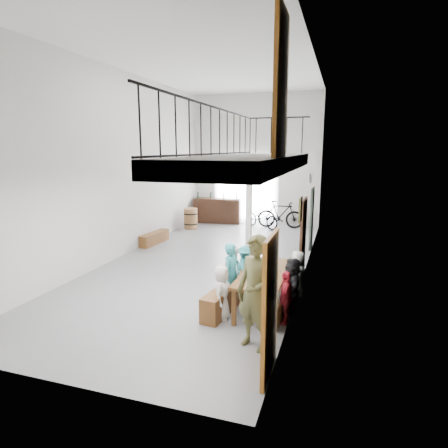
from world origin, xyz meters
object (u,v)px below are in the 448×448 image
(tasting_table, at_px, (266,276))
(serving_counter, at_px, (217,211))
(oak_barrel, at_px, (191,219))
(side_bench, at_px, (154,238))
(bicycle_near, at_px, (262,217))
(bench_inner, at_px, (231,294))
(host_standing, at_px, (256,293))

(tasting_table, xyz_separation_m, serving_counter, (-3.80, 8.31, -0.17))
(serving_counter, bearing_deg, tasting_table, -71.11)
(oak_barrel, height_order, serving_counter, serving_counter)
(side_bench, distance_m, oak_barrel, 2.71)
(serving_counter, relative_size, bicycle_near, 1.19)
(tasting_table, distance_m, bicycle_near, 8.01)
(bench_inner, xyz_separation_m, side_bench, (-3.98, 4.15, -0.05))
(oak_barrel, relative_size, host_standing, 0.44)
(serving_counter, distance_m, host_standing, 10.62)
(tasting_table, relative_size, bench_inner, 1.01)
(side_bench, xyz_separation_m, bicycle_near, (2.99, 3.70, 0.25))
(host_standing, bearing_deg, oak_barrel, 141.89)
(bench_inner, relative_size, side_bench, 1.51)
(host_standing, distance_m, bicycle_near, 9.56)
(side_bench, bearing_deg, oak_barrel, 84.75)
(tasting_table, xyz_separation_m, bench_inner, (-0.72, -0.03, -0.46))
(tasting_table, height_order, oak_barrel, oak_barrel)
(side_bench, relative_size, serving_counter, 0.70)
(tasting_table, relative_size, host_standing, 1.14)
(oak_barrel, bearing_deg, side_bench, -95.25)
(oak_barrel, bearing_deg, serving_counter, 66.59)
(tasting_table, height_order, bicycle_near, bicycle_near)
(bench_inner, height_order, side_bench, bench_inner)
(serving_counter, height_order, bicycle_near, serving_counter)
(bench_inner, height_order, serving_counter, serving_counter)
(tasting_table, bearing_deg, bicycle_near, 104.63)
(side_bench, relative_size, host_standing, 0.75)
(bench_inner, distance_m, side_bench, 5.75)
(bench_inner, bearing_deg, host_standing, -52.57)
(oak_barrel, bearing_deg, host_standing, -61.21)
(serving_counter, distance_m, bicycle_near, 2.15)
(side_bench, distance_m, serving_counter, 4.30)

